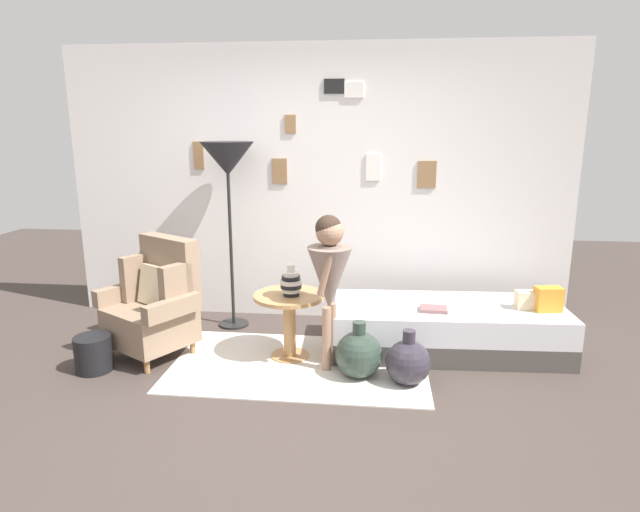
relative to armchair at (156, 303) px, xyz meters
name	(u,v)px	position (x,y,z in m)	size (l,w,h in m)	color
ground_plane	(282,413)	(1.20, -0.85, -0.44)	(12.00, 12.00, 0.00)	#423833
gallery_wall	(316,185)	(1.20, 1.10, 0.86)	(4.80, 0.12, 2.60)	silver
rug	(299,365)	(1.20, -0.11, -0.43)	(2.01, 1.20, 0.01)	silver
armchair	(156,303)	(0.00, 0.00, 0.00)	(0.90, 0.84, 0.97)	#9E7042
daybed	(447,328)	(2.40, 0.32, -0.24)	(1.93, 0.88, 0.40)	#4C4742
pillow_head	(548,299)	(3.18, 0.27, 0.06)	(0.21, 0.12, 0.20)	orange
pillow_mid	(527,300)	(3.02, 0.31, 0.03)	(0.17, 0.12, 0.15)	beige
side_table	(289,312)	(1.10, 0.04, -0.05)	(0.58, 0.58, 0.54)	tan
vase_striped	(291,283)	(1.12, 0.01, 0.21)	(0.17, 0.17, 0.25)	black
floor_lamp	(228,164)	(0.45, 0.71, 1.08)	(0.48, 0.48, 1.72)	black
person_child	(329,271)	(1.44, -0.13, 0.35)	(0.34, 0.34, 1.22)	#A37A60
book_on_daybed	(433,309)	(2.26, 0.17, -0.02)	(0.22, 0.16, 0.03)	#835C5E
demijohn_near	(359,354)	(1.68, -0.26, -0.26)	(0.36, 0.36, 0.44)	#2D3D33
demijohn_far	(408,362)	(2.04, -0.33, -0.27)	(0.33, 0.33, 0.42)	#332D38
magazine_basket	(93,354)	(-0.37, -0.37, -0.30)	(0.28, 0.28, 0.28)	black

